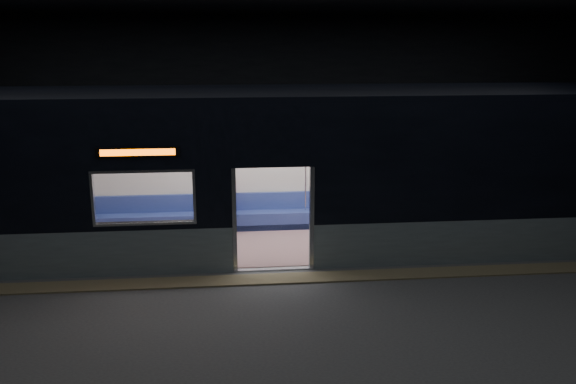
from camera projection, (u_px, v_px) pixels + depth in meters
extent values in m
cube|color=#47494C|center=(278.00, 292.00, 10.86)|extent=(24.00, 14.00, 0.01)
cube|color=black|center=(277.00, 0.00, 9.63)|extent=(24.00, 14.00, 0.04)
cube|color=black|center=(257.00, 107.00, 16.97)|extent=(24.00, 0.04, 5.00)
cube|color=black|center=(377.00, 379.00, 3.51)|extent=(24.00, 0.04, 5.00)
cube|color=#8C7F59|center=(276.00, 279.00, 11.39)|extent=(22.80, 0.50, 0.03)
cube|color=#86989F|center=(13.00, 256.00, 11.31)|extent=(8.30, 0.12, 0.90)
cube|color=#86989F|center=(514.00, 240.00, 12.24)|extent=(8.30, 0.12, 0.90)
cube|color=black|center=(3.00, 172.00, 10.91)|extent=(8.30, 0.12, 2.30)
cube|color=black|center=(521.00, 162.00, 11.84)|extent=(8.30, 0.12, 2.30)
cube|color=black|center=(273.00, 136.00, 11.23)|extent=(1.40, 0.12, 1.15)
cube|color=#B7BABC|center=(234.00, 220.00, 11.56)|extent=(0.08, 0.14, 2.05)
cube|color=#B7BABC|center=(312.00, 218.00, 11.70)|extent=(0.08, 0.14, 2.05)
cube|color=black|center=(138.00, 152.00, 10.98)|extent=(1.50, 0.04, 0.18)
cube|color=#FB5C05|center=(138.00, 152.00, 10.97)|extent=(1.34, 0.03, 0.12)
cube|color=beige|center=(264.00, 160.00, 14.26)|extent=(18.00, 0.12, 3.20)
cube|color=black|center=(267.00, 94.00, 12.46)|extent=(18.00, 3.00, 0.15)
cube|color=#8E6768|center=(269.00, 244.00, 13.27)|extent=(17.76, 2.76, 0.04)
cube|color=beige|center=(268.00, 138.00, 12.69)|extent=(17.76, 2.76, 0.10)
cube|color=navy|center=(265.00, 219.00, 14.29)|extent=(11.00, 0.48, 0.41)
cube|color=navy|center=(265.00, 201.00, 14.37)|extent=(11.00, 0.10, 0.40)
cube|color=#7E5C6A|center=(103.00, 257.00, 11.85)|extent=(4.40, 0.48, 0.41)
cube|color=#7E5C6A|center=(433.00, 246.00, 12.48)|extent=(4.40, 0.48, 0.41)
cylinder|color=silver|center=(223.00, 209.00, 11.80)|extent=(0.04, 0.04, 2.26)
cylinder|color=silver|center=(224.00, 182.00, 13.98)|extent=(0.04, 0.04, 2.26)
cylinder|color=silver|center=(320.00, 206.00, 11.98)|extent=(0.04, 0.04, 2.26)
cylinder|color=silver|center=(306.00, 180.00, 14.16)|extent=(0.04, 0.04, 2.26)
cylinder|color=silver|center=(265.00, 148.00, 13.83)|extent=(11.00, 0.03, 0.03)
cube|color=black|center=(219.00, 212.00, 13.91)|extent=(0.16, 0.46, 0.15)
cube|color=black|center=(228.00, 212.00, 13.93)|extent=(0.16, 0.46, 0.15)
cylinder|color=black|center=(219.00, 226.00, 13.77)|extent=(0.11, 0.11, 0.43)
cylinder|color=black|center=(228.00, 226.00, 13.79)|extent=(0.11, 0.11, 0.43)
cube|color=pink|center=(224.00, 209.00, 14.09)|extent=(0.39, 0.21, 0.19)
cylinder|color=pink|center=(223.00, 194.00, 14.04)|extent=(0.43, 0.43, 0.50)
sphere|color=tan|center=(223.00, 179.00, 13.93)|extent=(0.20, 0.20, 0.20)
sphere|color=black|center=(223.00, 177.00, 13.96)|extent=(0.21, 0.21, 0.21)
cube|color=black|center=(225.00, 206.00, 13.81)|extent=(0.33, 0.30, 0.14)
cube|color=white|center=(471.00, 163.00, 14.69)|extent=(0.94, 0.03, 0.61)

